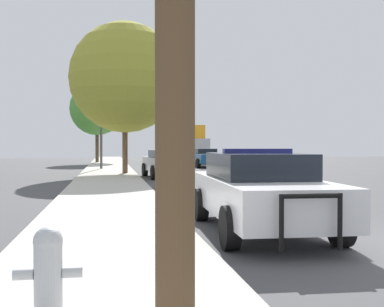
# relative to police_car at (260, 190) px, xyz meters

# --- Properties ---
(sidewalk_left) EXTENTS (3.00, 110.00, 0.13)m
(sidewalk_left) POSITION_rel_police_car_xyz_m (-2.86, -1.79, -0.73)
(sidewalk_left) COLOR #BCB7AD
(sidewalk_left) RESTS_ON ground_plane
(police_car) EXTENTS (2.22, 5.02, 1.58)m
(police_car) POSITION_rel_police_car_xyz_m (0.00, 0.00, 0.00)
(police_car) COLOR white
(police_car) RESTS_ON ground_plane
(fire_hydrant) EXTENTS (0.60, 0.26, 0.80)m
(fire_hydrant) POSITION_rel_police_car_xyz_m (-3.38, -4.40, -0.24)
(fire_hydrant) COLOR #B7BCC1
(fire_hydrant) RESTS_ON sidewalk_left
(traffic_light) EXTENTS (4.20, 0.35, 5.35)m
(traffic_light) POSITION_rel_police_car_xyz_m (-1.68, 22.46, 3.13)
(traffic_light) COLOR #424247
(traffic_light) RESTS_ON sidewalk_left
(car_background_distant) EXTENTS (2.10, 4.68, 1.35)m
(car_background_distant) POSITION_rel_police_car_xyz_m (2.51, 37.32, -0.06)
(car_background_distant) COLOR navy
(car_background_distant) RESTS_ON ground_plane
(car_background_midblock) EXTENTS (2.23, 4.46, 1.38)m
(car_background_midblock) POSITION_rel_police_car_xyz_m (-0.00, 15.19, -0.04)
(car_background_midblock) COLOR #B7B7BC
(car_background_midblock) RESTS_ON ground_plane
(car_background_oncoming) EXTENTS (2.08, 4.72, 1.37)m
(car_background_oncoming) POSITION_rel_police_car_xyz_m (4.15, 26.20, -0.05)
(car_background_oncoming) COLOR navy
(car_background_oncoming) RESTS_ON ground_plane
(box_truck) EXTENTS (2.70, 7.49, 3.42)m
(box_truck) POSITION_rel_police_car_xyz_m (4.45, 35.29, 1.00)
(box_truck) COLOR #B7B7BC
(box_truck) RESTS_ON ground_plane
(tree_sidewalk_mid) EXTENTS (5.97, 5.97, 8.14)m
(tree_sidewalk_mid) POSITION_rel_police_car_xyz_m (-1.97, 17.45, 4.49)
(tree_sidewalk_mid) COLOR brown
(tree_sidewalk_mid) RESTS_ON sidewalk_left
(tree_sidewalk_far) EXTENTS (4.73, 4.73, 7.10)m
(tree_sidewalk_far) POSITION_rel_police_car_xyz_m (-3.84, 34.16, 4.06)
(tree_sidewalk_far) COLOR #4C3823
(tree_sidewalk_far) RESTS_ON sidewalk_left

